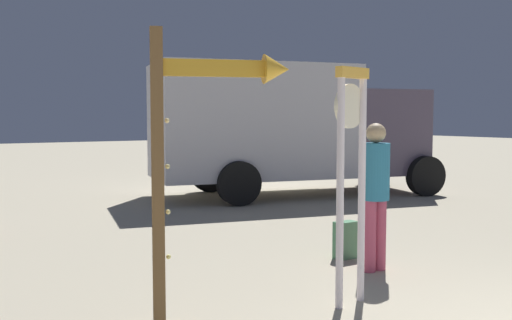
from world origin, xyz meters
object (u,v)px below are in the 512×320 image
Objects in this scene: box_truck_near at (284,125)px; backpack at (345,240)px; person_near_clock at (375,189)px; arrow_sign at (203,130)px; standing_clock at (351,161)px.

backpack is at bearing -118.04° from box_truck_near.
box_truck_near is (2.80, 5.26, 1.36)m from backpack.
person_near_clock reaches higher than backpack.
person_near_clock is (2.52, 0.58, -0.72)m from arrow_sign.
arrow_sign reaches higher than standing_clock.
standing_clock is at bearing -7.31° from arrow_sign.
person_near_clock is 0.25× the size of box_truck_near.
person_near_clock is at bearing 35.74° from standing_clock.
standing_clock is 7.74m from box_truck_near.
backpack is (2.62, 1.20, -1.44)m from arrow_sign.
box_truck_near is at bearing 50.00° from arrow_sign.
box_truck_near reaches higher than arrow_sign.
backpack is at bearing 80.53° from person_near_clock.
arrow_sign is at bearing 172.69° from standing_clock.
backpack is (1.16, 1.39, -1.14)m from standing_clock.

